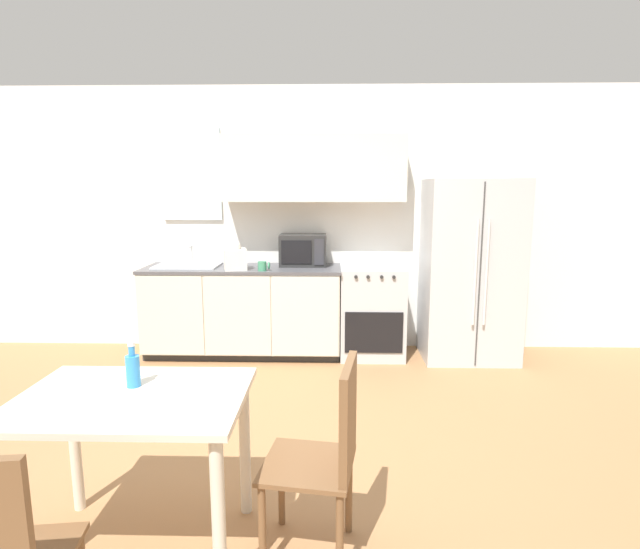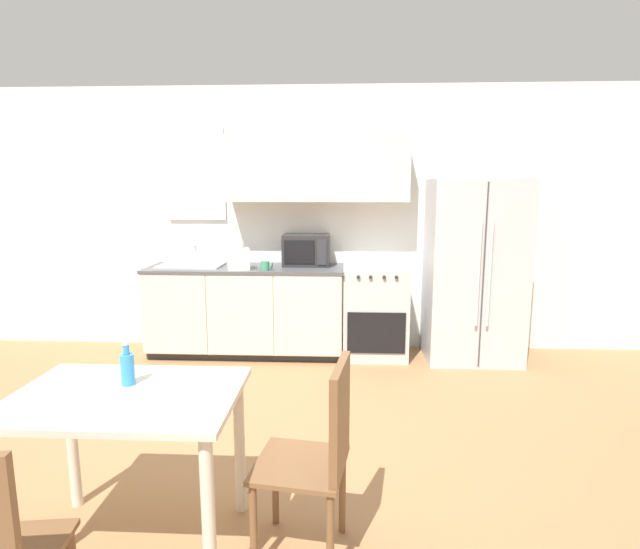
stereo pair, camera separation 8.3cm
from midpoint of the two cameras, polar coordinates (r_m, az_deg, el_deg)
ground_plane at (r=3.56m, az=-6.35°, el=-18.41°), size 12.00×12.00×0.00m
wall_back at (r=5.22m, az=-3.27°, el=7.17°), size 12.00×0.38×2.70m
kitchen_counter at (r=5.13m, az=-9.18°, el=-4.09°), size 1.96×0.63×0.90m
oven_range at (r=5.06m, az=5.46°, el=-4.22°), size 0.63×0.60×0.91m
refrigerator at (r=5.10m, az=16.33°, el=0.46°), size 0.89×0.71×1.77m
kitchen_sink at (r=5.18m, az=-15.35°, el=1.02°), size 0.62×0.42×0.20m
microwave at (r=5.05m, az=-2.43°, el=2.81°), size 0.46×0.33×0.32m
coffee_mug at (r=4.78m, az=-7.03°, el=0.97°), size 0.11×0.08×0.09m
grocery_bag_0 at (r=4.86m, az=-10.15°, el=1.96°), size 0.25×0.23×0.29m
dining_table at (r=2.50m, az=-21.50°, el=-15.47°), size 1.01×0.72×0.77m
dining_chair_side at (r=2.36m, az=-0.01°, el=-19.09°), size 0.45×0.45×0.93m
drink_bottle at (r=2.51m, az=-21.51°, el=-10.03°), size 0.06×0.06×0.21m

